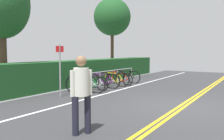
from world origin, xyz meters
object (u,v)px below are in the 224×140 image
object	(u,v)px
bike_rack	(109,75)
pedestrian	(81,89)
tree_mid	(112,17)
bicycle_0	(85,84)
bicycle_4	(120,78)
bicycle_5	(126,76)
tree_near_left	(1,5)
bicycle_3	(113,79)
sign_post_near	(60,65)
bicycle_1	(94,83)
bicycle_2	(103,81)

from	to	relation	value
bike_rack	pedestrian	world-z (taller)	pedestrian
bike_rack	tree_mid	bearing A→B (deg)	30.85
tree_mid	pedestrian	bearing A→B (deg)	-150.63
pedestrian	tree_mid	distance (m)	14.02
bicycle_0	bicycle_4	bearing A→B (deg)	1.21
bicycle_5	tree_near_left	xyz separation A→B (m)	(-5.75, 2.78, 3.34)
bicycle_3	pedestrian	world-z (taller)	pedestrian
sign_post_near	tree_mid	bearing A→B (deg)	19.73
bike_rack	tree_near_left	bearing A→B (deg)	143.15
bicycle_4	bike_rack	bearing A→B (deg)	-176.84
bicycle_3	tree_near_left	size ratio (longest dim) A/B	0.33
sign_post_near	bicycle_5	bearing A→B (deg)	-2.13
bicycle_4	tree_near_left	bearing A→B (deg)	150.68
bicycle_3	sign_post_near	size ratio (longest dim) A/B	0.83
bicycle_3	pedestrian	bearing A→B (deg)	-153.65
bicycle_0	tree_mid	size ratio (longest dim) A/B	0.30
bicycle_1	tree_near_left	xyz separation A→B (m)	(-2.74, 2.73, 3.37)
bicycle_1	bicycle_3	distance (m)	1.50
bicycle_1	tree_mid	world-z (taller)	tree_mid
bicycle_2	bicycle_5	size ratio (longest dim) A/B	1.04
sign_post_near	tree_near_left	distance (m)	3.64
bike_rack	bicycle_0	size ratio (longest dim) A/B	2.79
bike_rack	bicycle_0	bearing A→B (deg)	-179.98
bike_rack	bicycle_3	distance (m)	0.48
bike_rack	bicycle_5	size ratio (longest dim) A/B	2.83
bicycle_2	tree_mid	xyz separation A→B (m)	(6.25, 3.37, 4.04)
bicycle_5	pedestrian	size ratio (longest dim) A/B	1.02
bicycle_0	tree_mid	world-z (taller)	tree_mid
pedestrian	bicycle_5	bearing A→B (deg)	22.35
bicycle_5	sign_post_near	distance (m)	5.13
bicycle_5	sign_post_near	size ratio (longest dim) A/B	0.83
bicycle_2	bicycle_4	size ratio (longest dim) A/B	1.03
bicycle_1	bicycle_2	distance (m)	0.67
bicycle_1	bicycle_0	bearing A→B (deg)	-170.45
bicycle_4	tree_mid	distance (m)	7.08
bicycle_5	tree_mid	world-z (taller)	tree_mid
bicycle_0	bicycle_2	bearing A→B (deg)	4.16
bicycle_4	sign_post_near	size ratio (longest dim) A/B	0.84
bicycle_0	bicycle_3	size ratio (longest dim) A/B	1.02
bicycle_5	bicycle_2	bearing A→B (deg)	179.41
bicycle_1	bicycle_2	bearing A→B (deg)	-2.58
bicycle_1	bicycle_5	bearing A→B (deg)	-1.03
bicycle_5	pedestrian	bearing A→B (deg)	-157.65
bicycle_2	tree_mid	distance (m)	8.17
bicycle_0	sign_post_near	world-z (taller)	sign_post_near
bicycle_0	sign_post_near	size ratio (longest dim) A/B	0.85
sign_post_near	bicycle_0	bearing A→B (deg)	-12.59
bicycle_3	bicycle_5	size ratio (longest dim) A/B	1.00
bicycle_0	bicycle_4	distance (m)	3.07
bike_rack	pedestrian	bearing A→B (deg)	-152.11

